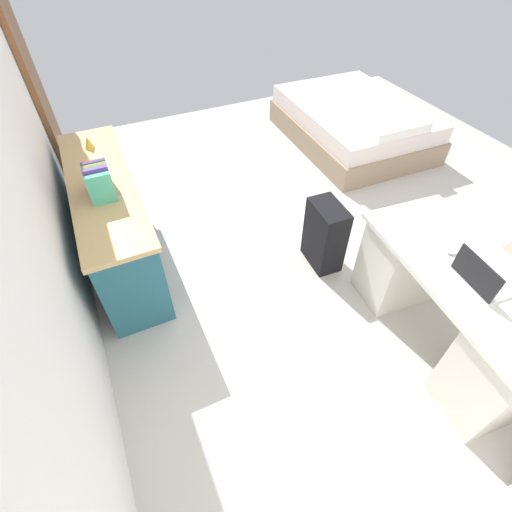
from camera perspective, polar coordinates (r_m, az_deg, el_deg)
The scene contains 11 objects.
ground_plane at distance 3.77m, azimuth 10.31°, elevation 4.96°, with size 5.86×5.86×0.00m, color beige.
wall_back at distance 2.60m, azimuth -32.60°, elevation 11.84°, with size 4.86×0.10×2.51m, color white.
door_wooden at distance 4.40m, azimuth -30.57°, elevation 21.45°, with size 0.88×0.05×2.04m, color brown.
desk at distance 2.85m, azimuth 27.54°, elevation -6.85°, with size 1.49×0.79×0.73m.
credenza at distance 3.35m, azimuth -20.83°, elevation 5.02°, with size 1.80×0.48×0.78m.
bed at distance 5.10m, azimuth 14.59°, elevation 19.00°, with size 1.94×1.45×0.58m.
suitcase_black at distance 3.18m, azimuth 10.43°, elevation 3.09°, with size 0.36×0.22×0.60m, color black.
laptop at distance 2.54m, azimuth 31.06°, elevation -2.85°, with size 0.33×0.25×0.21m.
computer_mouse at distance 2.69m, azimuth 27.92°, elevation 0.73°, with size 0.06×0.10×0.03m, color white.
book_row at distance 2.93m, azimuth -22.82°, elevation 10.47°, with size 0.28×0.17×0.23m.
figurine_small at distance 3.58m, azimuth -24.23°, elevation 15.51°, with size 0.08×0.08×0.11m, color gold.
Camera 1 is at (-2.28, 1.79, 2.41)m, focal length 26.22 mm.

